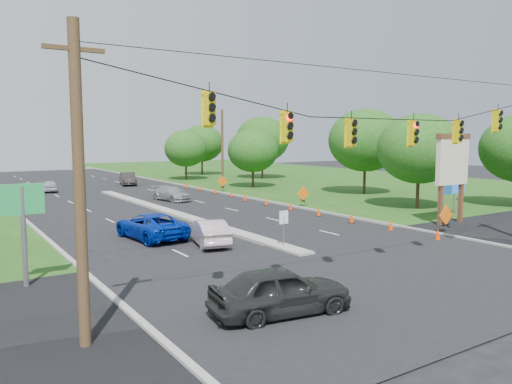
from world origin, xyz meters
TOP-DOWN VIEW (x-y plane):
  - ground at (0.00, 0.00)m, footprint 160.00×160.00m
  - grass_right at (30.00, 20.00)m, footprint 40.00×160.00m
  - cross_street at (0.00, 0.00)m, footprint 160.00×14.00m
  - curb_left at (-10.10, 30.00)m, footprint 0.25×110.00m
  - curb_right at (10.10, 30.00)m, footprint 0.25×110.00m
  - median at (0.00, 21.00)m, footprint 1.00×34.00m
  - median_sign at (0.00, 6.00)m, footprint 0.55×0.06m
  - signal_span at (-0.05, -1.00)m, footprint 25.60×0.32m
  - utility_pole_far_right at (12.50, 35.00)m, footprint 0.28×0.28m
  - pylon_sign at (14.31, 6.20)m, footprint 5.90×2.30m
  - cone_0 at (8.73, 3.00)m, footprint 0.32×0.32m
  - cone_1 at (8.73, 6.50)m, footprint 0.32×0.32m
  - cone_2 at (8.73, 10.00)m, footprint 0.32×0.32m
  - cone_3 at (8.73, 13.50)m, footprint 0.32×0.32m
  - cone_4 at (8.73, 17.00)m, footprint 0.32×0.32m
  - cone_5 at (8.73, 20.50)m, footprint 0.32×0.32m
  - cone_6 at (8.73, 24.00)m, footprint 0.32×0.32m
  - cone_7 at (9.33, 27.50)m, footprint 0.32×0.32m
  - cone_8 at (9.33, 31.00)m, footprint 0.32×0.32m
  - cone_9 at (9.33, 34.50)m, footprint 0.32×0.32m
  - cone_10 at (9.33, 38.00)m, footprint 0.32×0.32m
  - work_sign_0 at (10.80, 4.00)m, footprint 1.27×0.58m
  - work_sign_1 at (10.80, 18.00)m, footprint 1.27×0.58m
  - work_sign_2 at (10.80, 32.00)m, footprint 1.27×0.58m
  - tree_7 at (18.00, 12.00)m, footprint 6.72×6.72m
  - tree_8 at (22.00, 22.00)m, footprint 7.56×7.56m
  - tree_9 at (16.00, 34.00)m, footprint 5.88×5.88m
  - tree_10 at (24.00, 44.00)m, footprint 7.56×7.56m
  - tree_11 at (20.00, 55.00)m, footprint 6.72×6.72m
  - tree_12 at (14.00, 48.00)m, footprint 5.88×5.88m
  - black_sedan at (-5.89, -1.89)m, footprint 5.04×2.59m
  - white_sedan at (-2.80, 9.12)m, footprint 2.49×4.52m
  - blue_pickup at (-4.87, 12.46)m, footprint 3.04×5.68m
  - silver_car_far at (3.22, 28.13)m, footprint 2.62×4.82m
  - silver_car_oncoming at (-4.85, 42.36)m, footprint 1.92×3.87m
  - dark_car_receding at (4.83, 45.28)m, footprint 2.62×4.99m

SIDE VIEW (x-z plane):
  - ground at x=0.00m, z-range 0.00..0.00m
  - grass_right at x=30.00m, z-range -0.03..0.03m
  - cross_street at x=0.00m, z-range -0.01..0.01m
  - curb_left at x=-10.10m, z-range -0.08..0.08m
  - curb_right at x=10.10m, z-range -0.08..0.08m
  - median at x=0.00m, z-range -0.09..0.09m
  - cone_0 at x=8.73m, z-range 0.00..0.70m
  - cone_1 at x=8.73m, z-range 0.00..0.70m
  - cone_2 at x=8.73m, z-range 0.00..0.70m
  - cone_3 at x=8.73m, z-range 0.00..0.70m
  - cone_4 at x=8.73m, z-range 0.00..0.70m
  - cone_5 at x=8.73m, z-range 0.00..0.70m
  - cone_6 at x=8.73m, z-range 0.00..0.70m
  - cone_7 at x=9.33m, z-range 0.00..0.70m
  - cone_8 at x=9.33m, z-range 0.00..0.70m
  - cone_9 at x=9.33m, z-range 0.00..0.70m
  - cone_10 at x=9.33m, z-range 0.00..0.70m
  - silver_car_oncoming at x=-4.85m, z-range 0.00..1.27m
  - silver_car_far at x=3.22m, z-range 0.00..1.33m
  - white_sedan at x=-2.80m, z-range 0.00..1.41m
  - blue_pickup at x=-4.87m, z-range 0.00..1.52m
  - dark_car_receding at x=4.83m, z-range 0.00..1.56m
  - black_sedan at x=-5.89m, z-range 0.00..1.64m
  - work_sign_0 at x=10.80m, z-range 0.41..1.78m
  - work_sign_1 at x=10.80m, z-range 0.41..1.78m
  - work_sign_2 at x=10.80m, z-range 0.41..1.78m
  - median_sign at x=0.00m, z-range 0.44..2.49m
  - pylon_sign at x=14.31m, z-range 0.94..7.06m
  - tree_9 at x=16.00m, z-range 0.91..7.77m
  - tree_12 at x=14.00m, z-range 0.91..7.77m
  - utility_pole_far_right at x=12.50m, z-range 0.00..9.00m
  - tree_7 at x=18.00m, z-range 1.04..8.88m
  - tree_11 at x=20.00m, z-range 1.04..8.88m
  - signal_span at x=-0.05m, z-range 0.47..9.47m
  - tree_8 at x=22.00m, z-range 1.17..9.99m
  - tree_10 at x=24.00m, z-range 1.17..9.99m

